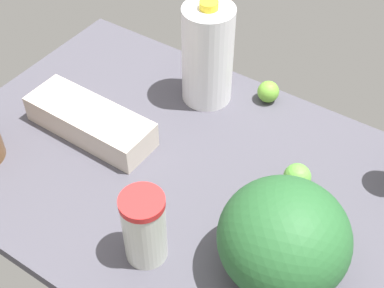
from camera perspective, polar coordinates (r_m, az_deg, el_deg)
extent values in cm
cube|color=#4A4853|center=(122.96, 0.00, -3.76)|extent=(120.00, 76.00, 3.00)
cube|color=beige|center=(131.41, -10.80, 2.38)|extent=(32.89, 11.99, 6.94)
ellipsoid|color=#275F2E|center=(99.84, 9.76, -9.87)|extent=(24.51, 24.51, 21.08)
cylinder|color=white|center=(133.51, 1.68, 9.43)|extent=(12.82, 12.82, 26.14)
cylinder|color=yellow|center=(125.78, 1.82, 14.58)|extent=(4.49, 4.49, 1.80)
cylinder|color=silver|center=(103.36, -5.08, -9.10)|extent=(8.41, 8.41, 15.41)
cylinder|color=red|center=(96.65, -5.40, -6.21)|extent=(8.67, 8.67, 1.40)
sphere|color=#5FAF3F|center=(119.59, 11.16, -3.47)|extent=(6.11, 6.11, 6.11)
sphere|color=#6BAB35|center=(139.87, 8.14, 5.55)|extent=(5.64, 5.64, 5.64)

